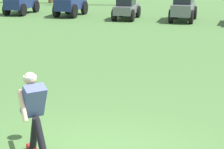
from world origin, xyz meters
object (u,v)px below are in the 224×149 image
parked_car_slot_c (126,8)px  parked_car_slot_d (184,6)px  parked_car_slot_a (22,1)px  parked_car_slot_b (71,2)px  frisbee_thrower (34,111)px  frisbee_in_flight (30,111)px

parked_car_slot_c → parked_car_slot_d: 2.88m
parked_car_slot_a → parked_car_slot_b: (2.93, -0.02, 0.02)m
frisbee_thrower → frisbee_in_flight: size_ratio=4.56×
parked_car_slot_b → parked_car_slot_c: bearing=-6.3°
frisbee_in_flight → parked_car_slot_c: (-2.11, 14.94, 0.04)m
frisbee_thrower → parked_car_slot_d: (0.34, 15.84, -0.07)m
parked_car_slot_a → parked_car_slot_c: parked_car_slot_a is taller
parked_car_slot_b → parked_car_slot_d: size_ratio=0.98×
parked_car_slot_a → parked_car_slot_d: bearing=-0.8°
parked_car_slot_c → parked_car_slot_d: (2.86, 0.24, 0.16)m
frisbee_thrower → parked_car_slot_b: size_ratio=0.60×
frisbee_in_flight → parked_car_slot_a: (-8.20, 15.31, 0.20)m
parked_car_slot_c → parked_car_slot_d: bearing=4.9°
parked_car_slot_a → parked_car_slot_d: same height
frisbee_thrower → parked_car_slot_c: frisbee_thrower is taller
frisbee_thrower → parked_car_slot_c: (-2.52, 15.60, -0.23)m
frisbee_in_flight → parked_car_slot_a: bearing=118.2°
frisbee_thrower → parked_car_slot_b: (-5.69, 15.95, -0.05)m
parked_car_slot_a → parked_car_slot_c: (6.09, -0.37, -0.16)m
parked_car_slot_c → parked_car_slot_d: parked_car_slot_d is taller
frisbee_thrower → parked_car_slot_b: bearing=109.6°
frisbee_in_flight → parked_car_slot_b: bearing=109.0°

